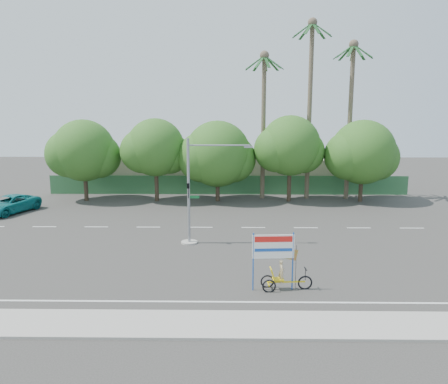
{
  "coord_description": "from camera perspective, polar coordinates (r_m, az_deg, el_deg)",
  "views": [
    {
      "loc": [
        0.24,
        -24.14,
        8.7
      ],
      "look_at": [
        -0.17,
        3.93,
        3.5
      ],
      "focal_mm": 35.0,
      "sensor_mm": 36.0,
      "label": 1
    }
  ],
  "objects": [
    {
      "name": "tree_right",
      "position": [
        42.67,
        8.57,
        5.72
      ],
      "size": [
        6.9,
        5.8,
        8.36
      ],
      "color": "#473828",
      "rests_on": "ground"
    },
    {
      "name": "ground",
      "position": [
        25.66,
        0.25,
        -9.32
      ],
      "size": [
        120.0,
        120.0,
        0.0
      ],
      "primitive_type": "plane",
      "color": "#33302D",
      "rests_on": "ground"
    },
    {
      "name": "fence",
      "position": [
        46.29,
        0.52,
        0.91
      ],
      "size": [
        38.0,
        0.08,
        2.0
      ],
      "primitive_type": "cube",
      "color": "#336B3D",
      "rests_on": "ground"
    },
    {
      "name": "tree_far_left",
      "position": [
        44.68,
        -17.89,
        4.93
      ],
      "size": [
        7.14,
        6.0,
        7.96
      ],
      "color": "#473828",
      "rests_on": "ground"
    },
    {
      "name": "palm_short",
      "position": [
        43.77,
        5.19,
        10.66
      ],
      "size": [
        3.73,
        3.79,
        14.45
      ],
      "color": "#70604C",
      "rests_on": "ground"
    },
    {
      "name": "tree_left",
      "position": [
        42.93,
        -8.98,
        5.5
      ],
      "size": [
        6.66,
        5.6,
        8.07
      ],
      "color": "#473828",
      "rests_on": "ground"
    },
    {
      "name": "traffic_signal",
      "position": [
        28.82,
        -4.04,
        -1.11
      ],
      "size": [
        4.72,
        1.1,
        7.0
      ],
      "color": "gray",
      "rests_on": "ground"
    },
    {
      "name": "tree_far_right",
      "position": [
        44.21,
        17.6,
        4.74
      ],
      "size": [
        7.38,
        6.2,
        7.94
      ],
      "color": "#473828",
      "rests_on": "ground"
    },
    {
      "name": "building_right",
      "position": [
        51.21,
        9.55,
        2.6
      ],
      "size": [
        14.0,
        8.0,
        3.6
      ],
      "primitive_type": "cube",
      "color": "#B9B093",
      "rests_on": "ground"
    },
    {
      "name": "trike_billboard",
      "position": [
        21.89,
        7.16,
        -9.64
      ],
      "size": [
        3.02,
        0.73,
        2.97
      ],
      "rotation": [
        0.0,
        0.0,
        0.06
      ],
      "color": "black",
      "rests_on": "ground"
    },
    {
      "name": "palm_mid",
      "position": [
        45.21,
        16.21,
        10.97
      ],
      "size": [
        3.73,
        3.79,
        15.45
      ],
      "color": "#70604C",
      "rests_on": "ground"
    },
    {
      "name": "tree_center",
      "position": [
        42.38,
        -0.92,
        4.75
      ],
      "size": [
        7.62,
        6.4,
        7.85
      ],
      "color": "#473828",
      "rests_on": "ground"
    },
    {
      "name": "pickup_truck",
      "position": [
        42.17,
        -26.23,
        -1.45
      ],
      "size": [
        4.22,
        6.04,
        1.53
      ],
      "primitive_type": "imported",
      "rotation": [
        0.0,
        0.0,
        -0.34
      ],
      "color": "#117577",
      "rests_on": "ground"
    },
    {
      "name": "building_left",
      "position": [
        51.62,
        -10.63,
        2.85
      ],
      "size": [
        12.0,
        8.0,
        4.0
      ],
      "primitive_type": "cube",
      "color": "#B9B093",
      "rests_on": "ground"
    },
    {
      "name": "sidewalk_near",
      "position": [
        18.75,
        0.01,
        -16.94
      ],
      "size": [
        50.0,
        2.4,
        0.12
      ],
      "primitive_type": "cube",
      "color": "gray",
      "rests_on": "ground"
    },
    {
      "name": "palm_tall",
      "position": [
        44.36,
        11.18,
        12.58
      ],
      "size": [
        3.73,
        3.79,
        17.45
      ],
      "color": "#70604C",
      "rests_on": "ground"
    }
  ]
}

